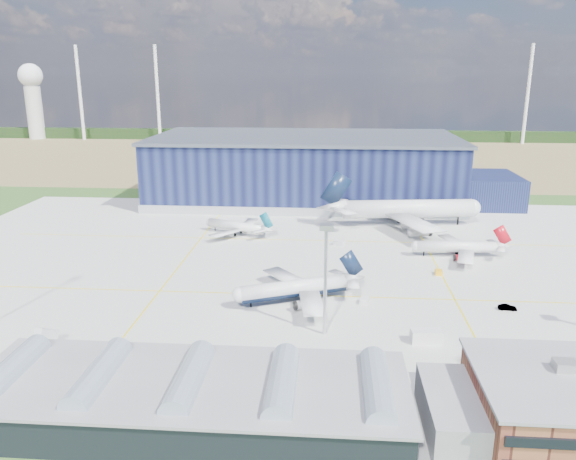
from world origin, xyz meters
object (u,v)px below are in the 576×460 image
(light_mast_center, at_px, (326,262))
(gse_cart_b, at_px, (339,243))
(gse_van_b, at_px, (311,287))
(airliner_regional, at_px, (236,222))
(gse_cart_a, at_px, (365,301))
(airliner_widebody, at_px, (408,200))
(hangar, at_px, (312,171))
(airstair, at_px, (46,340))
(car_b, at_px, (507,307))
(gse_van_a, at_px, (426,336))
(airliner_navy, at_px, (294,280))
(airliner_red, at_px, (457,241))
(gse_tug_b, at_px, (439,273))

(light_mast_center, xyz_separation_m, gse_cart_b, (3.75, 60.64, -14.72))
(light_mast_center, bearing_deg, gse_cart_b, 86.47)
(light_mast_center, distance_m, gse_van_b, 27.40)
(airliner_regional, distance_m, gse_cart_a, 66.24)
(airliner_widebody, relative_size, gse_cart_b, 17.20)
(hangar, relative_size, airstair, 32.06)
(gse_van_b, relative_size, car_b, 1.20)
(gse_van_a, distance_m, gse_cart_a, 21.42)
(hangar, xyz_separation_m, gse_cart_b, (10.93, -64.17, -10.90))
(gse_cart_a, xyz_separation_m, airstair, (-62.10, -26.02, 0.82))
(airliner_navy, bearing_deg, airliner_regional, -90.73)
(gse_van_b, xyz_separation_m, gse_cart_b, (7.18, 37.55, -0.37))
(gse_cart_b, bearing_deg, airstair, 171.54)
(airliner_regional, distance_m, gse_van_a, 87.54)
(hangar, relative_size, gse_cart_b, 44.09)
(car_b, bearing_deg, airliner_red, 10.54)
(gse_van_a, bearing_deg, airliner_regional, 29.06)
(gse_van_b, bearing_deg, airliner_regional, 78.79)
(airliner_navy, height_order, airstair, airliner_navy)
(gse_cart_a, distance_m, car_b, 31.46)
(gse_tug_b, bearing_deg, light_mast_center, -123.56)
(gse_tug_b, height_order, gse_cart_b, gse_cart_b)
(airliner_regional, height_order, gse_van_b, airliner_regional)
(car_b, bearing_deg, gse_van_b, 84.34)
(airstair, bearing_deg, airliner_widebody, 66.45)
(gse_cart_b, bearing_deg, airliner_navy, -163.35)
(airliner_widebody, relative_size, airliner_regional, 2.16)
(hangar, bearing_deg, gse_tug_b, -67.49)
(airliner_navy, relative_size, airliner_widebody, 0.58)
(light_mast_center, height_order, gse_cart_a, light_mast_center)
(airliner_regional, xyz_separation_m, gse_cart_b, (33.47, -9.36, -3.56))
(airliner_red, xyz_separation_m, airliner_widebody, (-9.54, 33.00, 4.54))
(airliner_red, distance_m, car_b, 37.46)
(hangar, relative_size, airliner_regional, 5.54)
(hangar, xyz_separation_m, gse_van_b, (3.75, -101.71, -10.53))
(gse_tug_b, xyz_separation_m, gse_van_a, (-9.37, -38.84, 0.74))
(light_mast_center, xyz_separation_m, airliner_regional, (-29.73, 70.00, -11.16))
(gse_van_a, relative_size, airstair, 1.34)
(hangar, relative_size, gse_van_a, 23.93)
(airstair, bearing_deg, gse_tug_b, 46.17)
(gse_tug_b, height_order, gse_cart_a, gse_cart_a)
(airliner_regional, bearing_deg, gse_tug_b, 174.30)
(gse_cart_a, bearing_deg, gse_van_a, -47.65)
(airliner_widebody, xyz_separation_m, gse_cart_b, (-23.41, -24.36, -8.51))
(gse_van_a, bearing_deg, airstair, 90.45)
(airliner_regional, height_order, gse_tug_b, airliner_regional)
(gse_cart_b, distance_m, car_b, 58.57)
(light_mast_center, xyz_separation_m, gse_cart_a, (8.94, 16.35, -14.81))
(airliner_regional, relative_size, airstair, 5.79)
(airliner_red, height_order, airstair, airliner_red)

